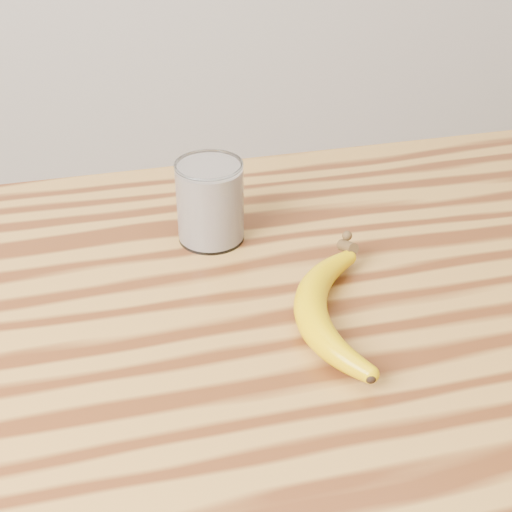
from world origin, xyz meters
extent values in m
cube|color=olive|center=(0.00, 0.00, 0.88)|extent=(1.20, 0.80, 0.04)
cylinder|color=brown|center=(0.54, 0.34, 0.43)|extent=(0.06, 0.06, 0.86)
cylinder|color=white|center=(-0.03, 0.18, 0.95)|extent=(0.09, 0.09, 0.11)
torus|color=white|center=(-0.03, 0.18, 1.01)|extent=(0.09, 0.09, 0.00)
cylinder|color=white|center=(-0.03, 0.18, 0.95)|extent=(0.08, 0.08, 0.10)
camera|label=1|loc=(-0.16, -0.61, 1.40)|focal=50.00mm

